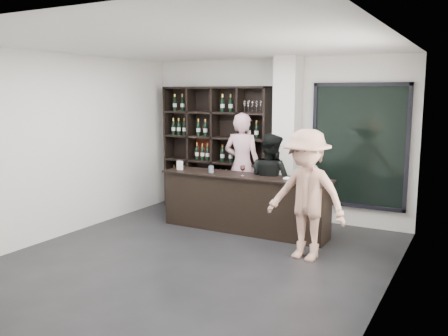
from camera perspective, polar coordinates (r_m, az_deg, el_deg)
The scene contains 12 objects.
floor at distance 6.69m, azimuth -3.43°, elevation -10.99°, with size 5.00×5.50×0.01m, color black.
wine_shelf at distance 9.14m, azimuth -1.04°, elevation 2.24°, with size 2.20×0.35×2.40m, color black, non-canonical shape.
structural_column at distance 8.38m, azimuth 7.58°, elevation 3.26°, with size 0.40×0.40×2.90m, color silver.
glass_panel at distance 8.25m, azimuth 15.93°, elevation 2.55°, with size 1.60×0.08×2.10m.
tasting_counter at distance 7.87m, azimuth 2.44°, elevation -4.24°, with size 2.89×0.61×0.95m.
taster_pink at distance 8.72m, azimuth 2.19°, elevation 0.34°, with size 0.70×0.46×1.93m, color beige.
taster_black at distance 7.92m, azimuth 5.58°, elevation -1.71°, with size 0.79×0.61×1.62m, color black.
customer at distance 6.57m, azimuth 9.88°, elevation -3.24°, with size 1.16×0.67×1.80m, color #A37664.
wine_glass at distance 7.67m, azimuth 2.25°, elevation -0.20°, with size 0.09×0.09×0.21m, color white, non-canonical shape.
spit_cup at distance 8.00m, azimuth -1.56°, elevation -0.14°, with size 0.09×0.09×0.11m, color #ACC5D6.
napkin_stack at distance 7.48m, azimuth 7.75°, elevation -1.24°, with size 0.13×0.13×0.02m, color white.
card_stand at distance 8.33m, azimuth -5.33°, elevation 0.32°, with size 0.10×0.05×0.15m, color white.
Camera 1 is at (3.36, -5.31, 2.29)m, focal length 38.00 mm.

